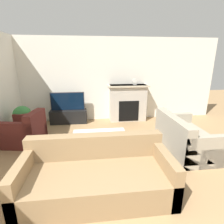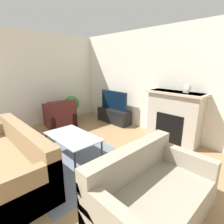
{
  "view_description": "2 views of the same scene",
  "coord_description": "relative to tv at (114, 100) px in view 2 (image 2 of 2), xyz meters",
  "views": [
    {
      "loc": [
        -0.24,
        -1.05,
        2.0
      ],
      "look_at": [
        0.23,
        2.94,
        0.79
      ],
      "focal_mm": 28.0,
      "sensor_mm": 36.0,
      "label": 1
    },
    {
      "loc": [
        2.76,
        0.77,
        1.84
      ],
      "look_at": [
        0.28,
        3.18,
        0.87
      ],
      "focal_mm": 28.0,
      "sensor_mm": 36.0,
      "label": 2
    }
  ],
  "objects": [
    {
      "name": "potted_plant",
      "position": [
        -1.11,
        -0.82,
        -0.22
      ],
      "size": [
        0.48,
        0.48,
        0.82
      ],
      "color": "#47474C",
      "rests_on": "ground_plane"
    },
    {
      "name": "coffee_table",
      "position": [
        0.91,
        -2.06,
        -0.32
      ],
      "size": [
        1.17,
        0.68,
        0.44
      ],
      "color": "#333338",
      "rests_on": "ground_plane"
    },
    {
      "name": "fireplace",
      "position": [
        1.96,
        0.06,
        -0.09
      ],
      "size": [
        1.32,
        0.48,
        1.21
      ],
      "color": "#BCB2A3",
      "rests_on": "ground_plane"
    },
    {
      "name": "mantel_clock",
      "position": [
        2.18,
        0.06,
        0.59
      ],
      "size": [
        0.16,
        0.07,
        0.19
      ],
      "color": "beige",
      "rests_on": "fireplace"
    },
    {
      "name": "couch_sectional",
      "position": [
        0.81,
        -3.25,
        -0.44
      ],
      "size": [
        2.22,
        1.0,
        0.82
      ],
      "color": "#8C704C",
      "rests_on": "ground_plane"
    },
    {
      "name": "wall_left",
      "position": [
        -1.54,
        -2.11,
        0.63
      ],
      "size": [
        0.06,
        7.77,
        2.7
      ],
      "color": "silver",
      "rests_on": "ground_plane"
    },
    {
      "name": "tv_stand",
      "position": [
        0.0,
        0.0,
        -0.51
      ],
      "size": [
        1.16,
        0.38,
        0.43
      ],
      "color": "black",
      "rests_on": "ground_plane"
    },
    {
      "name": "wall_back",
      "position": [
        1.01,
        0.3,
        0.63
      ],
      "size": [
        8.04,
        0.06,
        2.7
      ],
      "color": "silver",
      "rests_on": "ground_plane"
    },
    {
      "name": "couch_loveseat",
      "position": [
        2.83,
        -2.16,
        -0.43
      ],
      "size": [
        0.93,
        1.53,
        0.82
      ],
      "rotation": [
        0.0,
        0.0,
        1.57
      ],
      "color": "#9E937F",
      "rests_on": "ground_plane"
    },
    {
      "name": "tv",
      "position": [
        0.0,
        0.0,
        0.0
      ],
      "size": [
        1.05,
        0.06,
        0.58
      ],
      "color": "#232328",
      "rests_on": "tv_stand"
    },
    {
      "name": "area_rug",
      "position": [
        0.91,
        -2.14,
        -0.72
      ],
      "size": [
        2.37,
        1.88,
        0.0
      ],
      "color": "slate",
      "rests_on": "ground_plane"
    },
    {
      "name": "armchair_by_window",
      "position": [
        -0.86,
        -1.39,
        -0.42
      ],
      "size": [
        0.93,
        0.89,
        0.82
      ],
      "rotation": [
        0.0,
        0.0,
        -1.74
      ],
      "color": "#5B231E",
      "rests_on": "ground_plane"
    }
  ]
}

